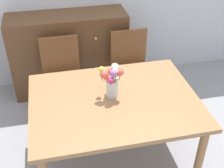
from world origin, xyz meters
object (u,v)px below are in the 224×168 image
at_px(chair_right, 131,64).
at_px(dresser, 69,53).
at_px(flower_vase, 112,79).
at_px(dining_table, 114,107).
at_px(chair_left, 62,72).

relative_size(chair_right, dresser, 0.64).
height_order(chair_right, flower_vase, flower_vase).
height_order(dining_table, chair_right, chair_right).
relative_size(chair_right, flower_vase, 2.96).
height_order(dining_table, flower_vase, flower_vase).
xyz_separation_m(chair_left, dresser, (0.13, 0.45, -0.02)).
bearing_deg(dining_table, chair_left, 114.11).
bearing_deg(chair_left, flower_vase, 114.93).
xyz_separation_m(dining_table, dresser, (-0.27, 1.33, -0.15)).
bearing_deg(flower_vase, chair_left, 114.93).
bearing_deg(dining_table, chair_right, 65.89).
bearing_deg(chair_left, chair_right, -180.00).
bearing_deg(chair_left, dresser, -105.61).
distance_m(dining_table, dresser, 1.37).
distance_m(chair_left, dresser, 0.47).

